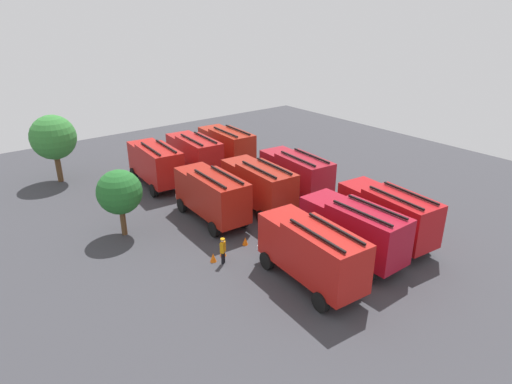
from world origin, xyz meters
TOP-DOWN VIEW (x-y plane):
  - ground_plane at (0.00, 0.00)m, footprint 56.47×56.47m
  - fire_truck_0 at (-9.62, -3.57)m, footprint 7.40×3.32m
  - fire_truck_1 at (-0.23, -3.98)m, footprint 7.38×3.26m
  - fire_truck_2 at (9.87, -3.98)m, footprint 7.33×3.09m
  - fire_truck_3 at (-9.70, -0.05)m, footprint 7.20×2.76m
  - fire_truck_4 at (-0.30, 0.00)m, footprint 7.34×3.11m
  - fire_truck_5 at (9.54, -0.10)m, footprint 7.35×3.15m
  - fire_truck_6 at (-10.04, 3.86)m, footprint 7.36×3.18m
  - fire_truck_7 at (0.34, 3.86)m, footprint 7.30×3.01m
  - fire_truck_8 at (9.30, 3.99)m, footprint 7.36×3.18m
  - firefighter_0 at (-5.17, 6.63)m, footprint 0.43×0.48m
  - firefighter_1 at (6.70, -5.97)m, footprint 0.48×0.45m
  - firefighter_2 at (8.26, 1.80)m, footprint 0.48×0.39m
  - tree_0 at (2.27, 9.97)m, footprint 3.08×3.08m
  - tree_1 at (15.71, 10.49)m, footprint 3.95×3.95m
  - traffic_cone_0 at (-4.15, 4.16)m, footprint 0.39×0.39m
  - traffic_cone_1 at (-4.63, 7.02)m, footprint 0.41×0.41m
  - traffic_cone_2 at (-4.42, 6.14)m, footprint 0.41×0.41m

SIDE VIEW (x-z plane):
  - ground_plane at x=0.00m, z-range 0.00..0.00m
  - traffic_cone_0 at x=-4.15m, z-range 0.00..0.56m
  - traffic_cone_1 at x=-4.63m, z-range 0.00..0.59m
  - traffic_cone_2 at x=-4.42m, z-range 0.00..0.59m
  - firefighter_0 at x=-5.17m, z-range 0.11..1.84m
  - firefighter_1 at x=6.70m, z-range 0.12..1.91m
  - firefighter_2 at x=8.26m, z-range 0.13..1.96m
  - fire_truck_0 at x=-9.62m, z-range 0.21..4.09m
  - fire_truck_1 at x=-0.23m, z-range 0.21..4.09m
  - fire_truck_2 at x=9.87m, z-range 0.21..4.09m
  - fire_truck_3 at x=-9.70m, z-range 0.21..4.09m
  - fire_truck_4 at x=-0.30m, z-range 0.21..4.09m
  - fire_truck_5 at x=9.54m, z-range 0.21..4.09m
  - fire_truck_6 at x=-10.04m, z-range 0.21..4.09m
  - fire_truck_7 at x=0.34m, z-range 0.21..4.09m
  - fire_truck_8 at x=9.30m, z-range 0.21..4.09m
  - tree_0 at x=2.27m, z-range 0.82..5.59m
  - tree_1 at x=15.71m, z-range 1.06..7.19m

